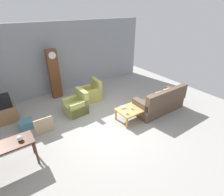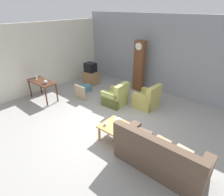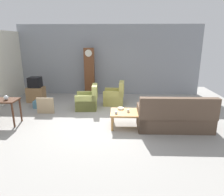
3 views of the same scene
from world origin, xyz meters
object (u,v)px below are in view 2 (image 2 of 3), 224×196
Objects in this scene: armchair_olive_far at (147,100)px; grandfather_clock at (139,66)px; tv_crt at (90,67)px; cup_white_porcelain at (119,126)px; bowl_white_stacked at (118,120)px; coffee_table_wood at (118,129)px; storage_box_blue at (85,88)px; tv_stand_cabinet at (91,78)px; wine_glass_mid at (36,77)px; console_table_dark at (42,84)px; wine_glass_tall at (36,75)px; cup_blue_rimmed at (105,124)px; framed_picture_leaning at (80,93)px; couch_floral at (159,157)px; armchair_olive_near at (116,98)px; glass_dome_cloche at (45,82)px.

grandfather_clock is (-1.17, 1.17, 0.79)m from armchair_olive_far.
tv_crt is 5.96× the size of cup_white_porcelain.
bowl_white_stacked is at bearing 132.12° from cup_white_porcelain.
coffee_table_wood reaches higher than storage_box_blue.
tv_stand_cabinet is 3.57× the size of wine_glass_mid.
console_table_dark is 7.68× the size of wine_glass_tall.
tv_stand_cabinet is 1.56× the size of storage_box_blue.
cup_white_porcelain is at bearing -47.88° from bowl_white_stacked.
tv_crt is 5.86× the size of cup_blue_rimmed.
framed_picture_leaning is 7.44× the size of cup_white_porcelain.
couch_floral is at bearing -50.70° from grandfather_clock.
bowl_white_stacked is (1.22, -1.37, 0.18)m from armchair_olive_near.
coffee_table_wood is at bearing 29.34° from cup_blue_rimmed.
couch_floral is 5.76m from tv_stand_cabinet.
wine_glass_tall is (-4.49, 0.17, 0.39)m from cup_white_porcelain.
cup_white_porcelain is 0.42× the size of wine_glass_mid.
bowl_white_stacked is 1.10× the size of wine_glass_tall.
wine_glass_tall reaches higher than armchair_olive_near.
framed_picture_leaning is at bearing 35.05° from wine_glass_mid.
bowl_white_stacked is at bearing 3.19° from glass_dome_cloche.
bowl_white_stacked is at bearing 2.77° from wine_glass_mid.
armchair_olive_near is at bearing 131.84° from cup_white_porcelain.
cup_white_porcelain is at bearing -48.16° from armchair_olive_near.
wine_glass_tall is at bearing -151.53° from framed_picture_leaning.
bowl_white_stacked is (2.64, -0.81, 0.20)m from framed_picture_leaning.
framed_picture_leaning is at bearing 28.47° from wine_glass_tall.
wine_glass_mid is at bearing -144.95° from framed_picture_leaning.
cup_blue_rimmed is (2.50, -1.22, 0.21)m from framed_picture_leaning.
tv_stand_cabinet is at bearing 84.65° from console_table_dark.
wine_glass_mid is (-2.85, -1.56, 0.60)m from armchair_olive_near.
framed_picture_leaning is (0.90, -1.46, -0.02)m from tv_stand_cabinet.
storage_box_blue is (-1.70, -1.68, -0.96)m from grandfather_clock.
wine_glass_tall is (-5.82, 0.35, 0.54)m from couch_floral.
glass_dome_cloche is (-0.79, -1.00, 0.57)m from framed_picture_leaning.
wine_glass_mid reaches higher than framed_picture_leaning.
storage_box_blue is at bearing 59.38° from wine_glass_mid.
cup_blue_rimmed is (3.29, -0.22, -0.35)m from glass_dome_cloche.
cup_white_porcelain is 0.33m from bowl_white_stacked.
wine_glass_mid reaches higher than bowl_white_stacked.
storage_box_blue is 2.09m from wine_glass_mid.
tv_stand_cabinet is 2.60m from wine_glass_mid.
coffee_table_wood is 4.49m from tv_stand_cabinet.
armchair_olive_far is at bearing 101.04° from cup_white_porcelain.
framed_picture_leaning is at bearing -158.55° from armchair_olive_near.
tv_stand_cabinet reaches higher than cup_white_porcelain.
armchair_olive_far is at bearing 26.98° from wine_glass_tall.
tv_stand_cabinet is at bearing 158.67° from armchair_olive_near.
wine_glass_mid is (-3.86, -2.19, 0.60)m from armchair_olive_far.
wine_glass_tall is at bearing 175.40° from cup_blue_rimmed.
grandfather_clock reaches higher than armchair_olive_near.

